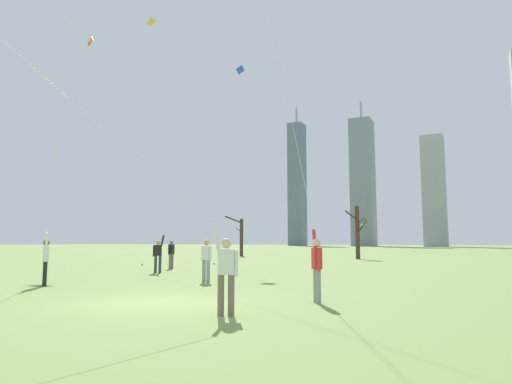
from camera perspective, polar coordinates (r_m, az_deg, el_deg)
The scene contains 15 objects.
ground_plane at distance 12.03m, azimuth -12.76°, elevation -13.62°, with size 400.00×400.00×0.00m, color #7A934C.
kite_flyer_midfield_center_green at distance 9.54m, azimuth -20.70°, elevation 5.87°, with size 8.88×7.81×11.42m.
kite_flyer_foreground_left_pink at distance 22.84m, azimuth -7.85°, elevation 3.38°, with size 7.22×3.30×19.09m.
kite_flyer_midfield_right_teal at distance 13.00m, azimuth 5.57°, elevation 2.19°, with size 6.13×7.96×19.24m.
kite_flyer_far_back_white at distance 16.15m, azimuth -24.77°, elevation -1.95°, with size 5.90×4.64×9.95m.
bystander_strolling_midfield at distance 26.22m, azimuth -10.80°, elevation -7.67°, with size 0.22×0.51×1.62m.
bystander_far_off_by_trees at distance 17.52m, azimuth -6.40°, elevation -8.44°, with size 0.50×0.25×1.62m.
distant_kite_drifting_left_blue at distance 34.37m, azimuth -2.46°, elevation 12.37°, with size 0.83×3.07×15.02m.
distant_kite_high_overhead_yellow at distance 46.35m, azimuth -12.72°, elevation 18.69°, with size 7.39×2.88×23.30m.
distant_kite_low_near_trees_orange at distance 36.66m, azimuth -19.93°, elevation 15.42°, with size 6.28×0.46×17.09m.
bare_tree_left_of_center at distance 40.96m, azimuth 12.88°, elevation -4.88°, with size 1.82×2.38×4.72m.
bare_tree_leftmost at distance 47.96m, azimuth -1.96°, elevation -5.58°, with size 1.64×2.27×4.31m.
skyline_mid_tower_left at distance 157.94m, azimuth 13.53°, elevation 1.23°, with size 7.25×8.77×50.55m.
skyline_wide_slab at distance 147.02m, azimuth 21.87°, elevation 0.08°, with size 6.64×9.38×33.76m.
skyline_slender_spire at distance 173.36m, azimuth 5.29°, elevation 1.04°, with size 5.60×6.55×54.03m.
Camera 1 is at (7.34, -9.40, 1.55)m, focal length 31.23 mm.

